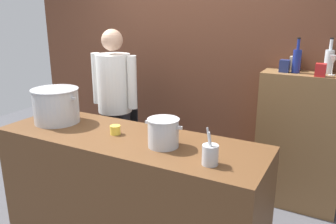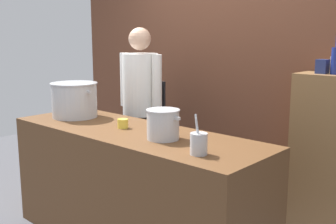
# 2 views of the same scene
# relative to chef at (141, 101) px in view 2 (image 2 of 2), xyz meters

# --- Properties ---
(brick_back_panel) EXTENTS (4.40, 0.10, 3.00)m
(brick_back_panel) POSITION_rel_chef_xyz_m (0.63, 0.70, 0.54)
(brick_back_panel) COLOR brown
(brick_back_panel) RESTS_ON ground_plane
(prep_counter) EXTENTS (2.14, 0.70, 0.90)m
(prep_counter) POSITION_rel_chef_xyz_m (0.63, -0.70, -0.51)
(prep_counter) COLOR brown
(prep_counter) RESTS_ON ground_plane
(chef) EXTENTS (0.53, 0.36, 1.66)m
(chef) POSITION_rel_chef_xyz_m (0.00, 0.00, 0.00)
(chef) COLOR black
(chef) RESTS_ON ground_plane
(stockpot_large) EXTENTS (0.45, 0.40, 0.29)m
(stockpot_large) POSITION_rel_chef_xyz_m (-0.12, -0.68, 0.08)
(stockpot_large) COLOR #B7BABF
(stockpot_large) RESTS_ON prep_counter
(stockpot_small) EXTENTS (0.29, 0.23, 0.20)m
(stockpot_small) POSITION_rel_chef_xyz_m (0.96, -0.73, 0.04)
(stockpot_small) COLOR #B7BABF
(stockpot_small) RESTS_ON prep_counter
(utensil_crock) EXTENTS (0.10, 0.10, 0.24)m
(utensil_crock) POSITION_rel_chef_xyz_m (1.37, -0.86, 0.00)
(utensil_crock) COLOR #B7BABF
(utensil_crock) RESTS_ON prep_counter
(butter_jar) EXTENTS (0.08, 0.08, 0.07)m
(butter_jar) POSITION_rel_chef_xyz_m (0.51, -0.69, -0.03)
(butter_jar) COLOR yellow
(butter_jar) RESTS_ON prep_counter
(wine_bottle_cobalt) EXTENTS (0.07, 0.07, 0.31)m
(wine_bottle_cobalt) POSITION_rel_chef_xyz_m (1.64, 0.48, 0.44)
(wine_bottle_cobalt) COLOR navy
(wine_bottle_cobalt) RESTS_ON bar_cabinet
(spice_tin_navy) EXTENTS (0.08, 0.08, 0.11)m
(spice_tin_navy) POSITION_rel_chef_xyz_m (1.54, 0.47, 0.39)
(spice_tin_navy) COLOR navy
(spice_tin_navy) RESTS_ON bar_cabinet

